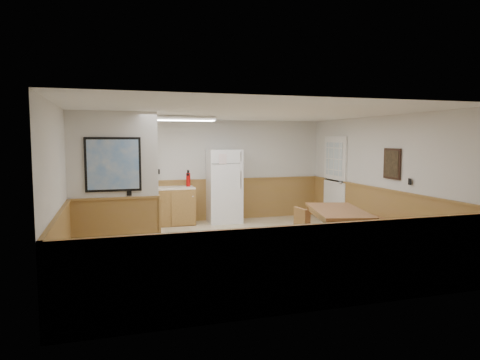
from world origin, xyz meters
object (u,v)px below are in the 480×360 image
object	(u,v)px
refrigerator	(224,186)
dining_bench	(389,227)
soap_bottle	(114,184)
fire_extinguisher	(188,179)
dining_table	(338,214)
dining_chair	(305,228)

from	to	relation	value
refrigerator	dining_bench	distance (m)	4.01
refrigerator	soap_bottle	world-z (taller)	refrigerator
soap_bottle	refrigerator	bearing A→B (deg)	-0.30
fire_extinguisher	soap_bottle	bearing A→B (deg)	166.79
dining_bench	fire_extinguisher	size ratio (longest dim) A/B	4.50
soap_bottle	fire_extinguisher	bearing A→B (deg)	1.81
dining_table	soap_bottle	size ratio (longest dim) A/B	8.62
dining_table	dining_chair	size ratio (longest dim) A/B	2.24
refrigerator	dining_chair	size ratio (longest dim) A/B	2.10
refrigerator	fire_extinguisher	size ratio (longest dim) A/B	4.52
dining_table	fire_extinguisher	bearing A→B (deg)	138.25
refrigerator	dining_chair	distance (m)	3.49
refrigerator	fire_extinguisher	bearing A→B (deg)	177.41
refrigerator	dining_bench	size ratio (longest dim) A/B	1.00
dining_table	dining_bench	xyz separation A→B (m)	(1.14, 0.07, -0.31)
dining_chair	soap_bottle	size ratio (longest dim) A/B	3.85
refrigerator	dining_bench	xyz separation A→B (m)	(2.45, -3.13, -0.54)
fire_extinguisher	soap_bottle	distance (m)	1.71
dining_chair	dining_bench	bearing A→B (deg)	5.54
dining_bench	fire_extinguisher	xyz separation A→B (m)	(-3.32, 3.19, 0.73)
refrigerator	dining_chair	xyz separation A→B (m)	(0.54, -3.42, -0.40)
dining_bench	dining_chair	world-z (taller)	dining_chair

